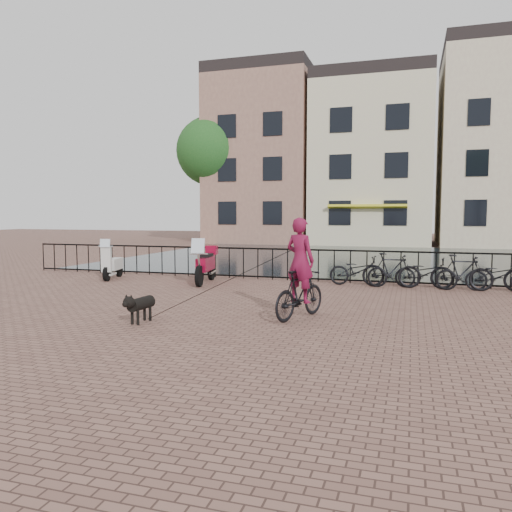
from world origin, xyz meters
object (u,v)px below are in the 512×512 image
(scooter, at_px, (113,258))
(dog, at_px, (141,307))
(cyclist, at_px, (300,274))
(motorcycle, at_px, (206,260))

(scooter, bearing_deg, dog, -65.76)
(cyclist, xyz_separation_m, motorcycle, (-3.89, 4.24, -0.19))
(scooter, bearing_deg, motorcycle, -14.15)
(dog, distance_m, motorcycle, 5.66)
(cyclist, height_order, dog, cyclist)
(cyclist, bearing_deg, motorcycle, -25.81)
(dog, xyz_separation_m, motorcycle, (-1.00, 5.55, 0.43))
(dog, bearing_deg, cyclist, 30.00)
(cyclist, relative_size, dog, 2.62)
(dog, bearing_deg, motorcycle, 105.79)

